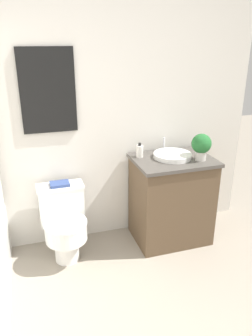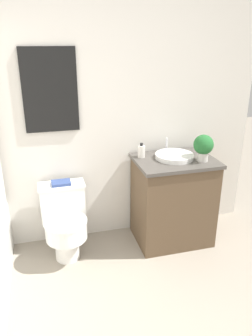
# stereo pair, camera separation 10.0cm
# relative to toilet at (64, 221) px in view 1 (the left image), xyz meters

# --- Properties ---
(wall_back) EXTENTS (3.35, 0.07, 2.50)m
(wall_back) POSITION_rel_toilet_xyz_m (0.14, 0.28, 0.92)
(wall_back) COLOR silver
(wall_back) RESTS_ON ground_plane
(toilet) EXTENTS (0.39, 0.49, 0.62)m
(toilet) POSITION_rel_toilet_xyz_m (0.00, 0.00, 0.00)
(toilet) COLOR white
(toilet) RESTS_ON ground_plane
(vanity) EXTENTS (0.69, 0.52, 0.80)m
(vanity) POSITION_rel_toilet_xyz_m (0.97, -0.02, 0.07)
(vanity) COLOR brown
(vanity) RESTS_ON ground_plane
(sink) EXTENTS (0.33, 0.37, 0.13)m
(sink) POSITION_rel_toilet_xyz_m (0.97, 0.00, 0.48)
(sink) COLOR white
(sink) RESTS_ON vanity
(soap_bottle) EXTENTS (0.06, 0.06, 0.13)m
(soap_bottle) POSITION_rel_toilet_xyz_m (0.70, 0.10, 0.52)
(soap_bottle) COLOR silver
(soap_bottle) RESTS_ON vanity
(potted_plant) EXTENTS (0.17, 0.17, 0.23)m
(potted_plant) POSITION_rel_toilet_xyz_m (1.17, -0.12, 0.59)
(potted_plant) COLOR beige
(potted_plant) RESTS_ON vanity
(book_on_tank) EXTENTS (0.16, 0.12, 0.02)m
(book_on_tank) POSITION_rel_toilet_xyz_m (0.00, 0.12, 0.29)
(book_on_tank) COLOR #33477F
(book_on_tank) RESTS_ON toilet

